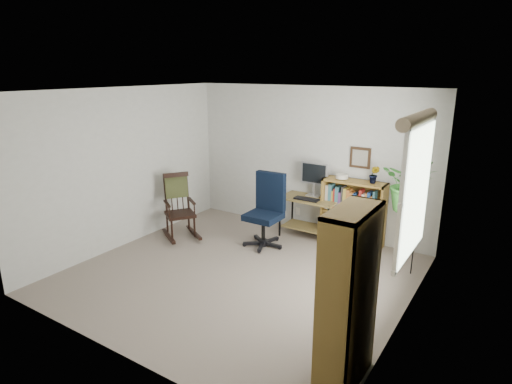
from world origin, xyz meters
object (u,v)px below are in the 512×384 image
Objects in this scene: rocking_chair at (180,206)px; low_bookshelf at (353,213)px; office_chair at (263,211)px; tall_bookshelf at (348,299)px; desk at (309,218)px.

low_bookshelf is at bearing -28.45° from rocking_chair.
rocking_chair is at bearing -165.35° from office_chair.
rocking_chair is 0.66× the size of tall_bookshelf.
office_chair reaches higher than rocking_chair.
office_chair reaches higher than low_bookshelf.
office_chair is 1.13× the size of low_bookshelf.
rocking_chair is at bearing -153.15° from low_bookshelf.
office_chair is 3.05m from tall_bookshelf.
tall_bookshelf reaches higher than desk.
desk is 2.10m from rocking_chair.
office_chair is 1.09× the size of rocking_chair.
office_chair reaches higher than desk.
office_chair is 1.39m from rocking_chair.
tall_bookshelf is (3.50, -1.74, 0.27)m from rocking_chair.
tall_bookshelf is (2.16, -2.14, 0.22)m from office_chair.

